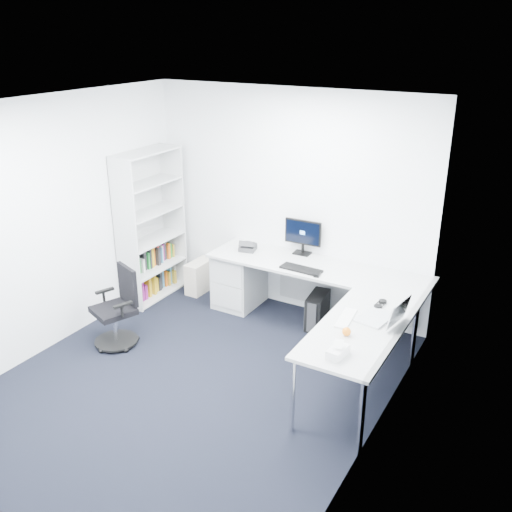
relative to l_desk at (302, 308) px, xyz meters
The scene contains 21 objects.
ground 1.55m from the l_desk, 111.45° to the right, with size 4.20×4.20×0.00m, color black.
ceiling 2.76m from the l_desk, 111.45° to the right, with size 4.20×4.20×0.00m, color white.
wall_back 1.32m from the l_desk, 128.16° to the left, with size 3.60×0.02×2.70m, color white.
wall_left 2.90m from the l_desk, 149.22° to the right, with size 0.02×4.20×2.70m, color white.
wall_right 2.11m from the l_desk, 48.24° to the right, with size 0.02×4.20×2.70m, color white.
l_desk is the anchor object (origin of this frame).
drawer_pedestal 1.13m from the l_desk, 160.17° to the left, with size 0.49×0.61×0.76m, color #B0B3B2.
bookshelf 2.25m from the l_desk, behind, with size 0.38×0.96×1.93m, color silver, non-canonical shape.
task_chair 2.10m from the l_desk, 146.17° to the right, with size 0.50×0.50×0.89m, color black, non-canonical shape.
black_pc_tower 0.38m from the l_desk, 82.38° to the left, with size 0.19×0.42×0.41m, color black.
beige_pc_tower 1.78m from the l_desk, 165.43° to the left, with size 0.20×0.45×0.42m, color beige.
power_strip 0.81m from the l_desk, 51.01° to the left, with size 0.33×0.06×0.04m, color silver.
monitor 0.91m from the l_desk, 116.67° to the left, with size 0.46×0.15×0.44m, color black, non-canonical shape.
black_keyboard 0.43m from the l_desk, 123.37° to the left, with size 0.48×0.17×0.02m, color black.
mouse 0.43m from the l_desk, 35.75° to the left, with size 0.06×0.10×0.03m, color black.
desk_phone 1.10m from the l_desk, 157.93° to the left, with size 0.19×0.19×0.13m, color #2D2D30, non-canonical shape.
laptop 1.25m from the l_desk, 28.44° to the right, with size 0.38×0.37×0.27m, color silver, non-canonical shape.
white_keyboard 1.10m from the l_desk, 41.62° to the right, with size 0.12×0.42×0.01m, color silver.
headphones 1.07m from the l_desk, 14.79° to the right, with size 0.12×0.19×0.05m, color black, non-canonical shape.
orange_fruit 1.38m from the l_desk, 47.73° to the right, with size 0.08×0.08×0.08m, color orange.
tissue_box 1.68m from the l_desk, 54.53° to the right, with size 0.12×0.22×0.08m, color silver.
Camera 1 is at (2.94, -3.83, 3.32)m, focal length 40.00 mm.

